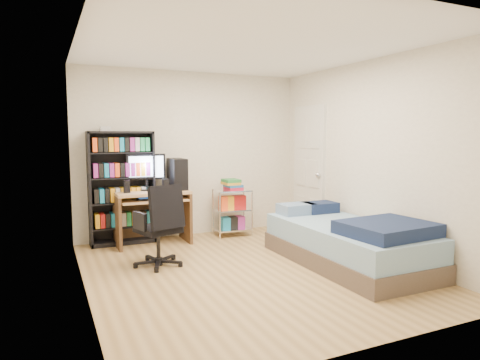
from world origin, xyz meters
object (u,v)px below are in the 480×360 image
bed (348,242)px  computer_desk (158,195)px  media_shelf (122,186)px  office_chair (160,240)px

bed → computer_desk: bearing=132.2°
media_shelf → computer_desk: (0.48, -0.15, -0.13)m
computer_desk → bed: computer_desk is taller
media_shelf → office_chair: bearing=-80.1°
media_shelf → computer_desk: size_ratio=1.30×
bed → media_shelf: bearing=136.9°
computer_desk → office_chair: 1.21m
office_chair → bed: (2.06, -0.87, -0.04)m
office_chair → bed: size_ratio=0.45×
computer_desk → office_chair: computer_desk is taller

